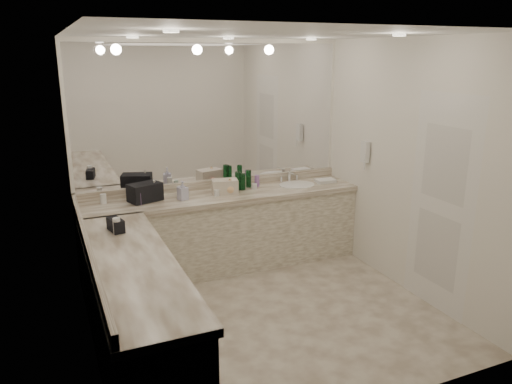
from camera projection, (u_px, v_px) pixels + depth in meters
name	position (u px, v px, depth m)	size (l,w,h in m)	color
floor	(266.00, 313.00, 4.85)	(3.20, 3.20, 0.00)	beige
ceiling	(268.00, 33.00, 4.15)	(3.20, 3.20, 0.00)	white
wall_back	(214.00, 154.00, 5.82)	(3.20, 0.02, 2.60)	white
wall_left	(81.00, 205.00, 3.88)	(0.02, 3.00, 2.60)	white
wall_right	(409.00, 168.00, 5.11)	(0.02, 3.00, 2.60)	white
vanity_back_base	(224.00, 233.00, 5.79)	(3.20, 0.60, 0.84)	silver
vanity_back_top	(223.00, 196.00, 5.66)	(3.20, 0.64, 0.06)	beige
vanity_left_base	(134.00, 316.00, 3.97)	(0.60, 2.40, 0.84)	silver
vanity_left_top	(132.00, 264.00, 3.85)	(0.64, 2.42, 0.06)	beige
backsplash_back	(215.00, 184.00, 5.90)	(3.20, 0.04, 0.10)	beige
backsplash_left	(88.00, 247.00, 3.99)	(0.04, 3.00, 0.10)	beige
mirror_back	(213.00, 114.00, 5.68)	(3.12, 0.01, 1.55)	white
mirror_left	(77.00, 145.00, 3.76)	(0.01, 2.92, 1.55)	white
sink	(297.00, 185.00, 6.03)	(0.44, 0.44, 0.03)	white
faucet	(289.00, 176.00, 6.20)	(0.24, 0.16, 0.14)	silver
wall_phone	(365.00, 152.00, 5.70)	(0.06, 0.10, 0.24)	white
door	(441.00, 205.00, 4.73)	(0.02, 0.82, 2.10)	white
black_toiletry_bag	(145.00, 192.00, 5.36)	(0.34, 0.21, 0.19)	black
black_bag_spill	(116.00, 225.00, 4.46)	(0.10, 0.21, 0.11)	black
cream_cosmetic_case	(225.00, 186.00, 5.66)	(0.29, 0.18, 0.17)	beige
hand_towel	(325.00, 181.00, 6.15)	(0.23, 0.16, 0.04)	white
lotion_left	(117.00, 226.00, 4.39)	(0.07, 0.07, 0.15)	white
soap_bottle_a	(155.00, 190.00, 5.38)	(0.09, 0.09, 0.23)	white
soap_bottle_b	(183.00, 190.00, 5.40)	(0.09, 0.10, 0.21)	silver
soap_bottle_c	(230.00, 186.00, 5.64)	(0.14, 0.14, 0.18)	#F0C289
green_bottle_0	(238.00, 181.00, 5.80)	(0.07, 0.07, 0.21)	#104F21
green_bottle_1	(242.00, 182.00, 5.80)	(0.07, 0.07, 0.19)	#104F21
green_bottle_2	(249.00, 179.00, 5.91)	(0.06, 0.06, 0.21)	#104F21
amenity_bottle_0	(147.00, 198.00, 5.32)	(0.04, 0.04, 0.09)	#E0B28C
amenity_bottle_1	(254.00, 186.00, 5.86)	(0.06, 0.06, 0.06)	white
amenity_bottle_2	(257.00, 181.00, 5.96)	(0.06, 0.06, 0.14)	#9966B2
amenity_bottle_3	(140.00, 199.00, 5.24)	(0.05, 0.05, 0.13)	#9966B2
amenity_bottle_4	(103.00, 199.00, 5.27)	(0.07, 0.07, 0.11)	white
amenity_bottle_5	(180.00, 192.00, 5.52)	(0.06, 0.06, 0.12)	white
amenity_bottle_6	(221.00, 187.00, 5.78)	(0.04, 0.04, 0.08)	#E57F66
amenity_bottle_7	(217.00, 193.00, 5.56)	(0.06, 0.06, 0.07)	white
amenity_bottle_8	(184.00, 191.00, 5.60)	(0.05, 0.05, 0.09)	silver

